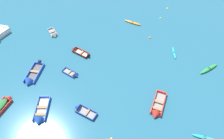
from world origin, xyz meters
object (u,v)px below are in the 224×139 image
Objects in this scene: mooring_buoy_central at (160,18)px; rowboat_red_outer_right at (3,104)px; rowboat_red_midfield_left at (157,110)px; mooring_buoy_between_boats_right at (167,9)px; mooring_buoy_trailing at (150,38)px; rowboat_blue_back_row_left at (40,116)px; kayak_turquoise_cluster_outer at (205,138)px; rowboat_grey_cluster_inner at (54,35)px; rowboat_maroon_center at (77,51)px; kayak_orange_outer_left at (133,22)px; rowboat_deep_blue_midfield_right at (81,110)px; rowboat_deep_blue_near_right at (74,75)px; rowboat_blue_near_left at (31,78)px; kayak_green_far_back at (209,69)px; kayak_turquoise_back_row_center at (174,53)px.

rowboat_red_outer_right is at bearing -150.69° from mooring_buoy_central.
rowboat_red_midfield_left is 25.66m from mooring_buoy_between_boats_right.
mooring_buoy_central is (4.10, 5.66, 0.00)m from mooring_buoy_trailing.
rowboat_red_midfield_left reaches higher than mooring_buoy_trailing.
kayak_turquoise_cluster_outer is (19.42, -6.46, -0.08)m from rowboat_blue_back_row_left.
mooring_buoy_trailing is at bearing -127.69° from mooring_buoy_between_boats_right.
mooring_buoy_between_boats_right is (23.97, 4.81, -0.15)m from rowboat_grey_cluster_inner.
rowboat_red_midfield_left is 10.01× the size of mooring_buoy_trailing.
rowboat_maroon_center is 7.46× the size of mooring_buoy_between_boats_right.
rowboat_deep_blue_midfield_right is (-11.64, -17.69, 0.01)m from kayak_orange_outer_left.
rowboat_blue_back_row_left is 33.41m from mooring_buoy_between_boats_right.
rowboat_red_outer_right is 25.75m from mooring_buoy_trailing.
kayak_orange_outer_left is at bearing 46.38° from rowboat_blue_back_row_left.
rowboat_blue_near_left reaches higher than rowboat_deep_blue_near_right.
mooring_buoy_central is (17.35, 6.88, -0.19)m from rowboat_maroon_center.
rowboat_red_outer_right is 5.15m from rowboat_blue_near_left.
rowboat_red_outer_right reaches higher than kayak_orange_outer_left.
kayak_green_far_back is at bearing -58.63° from kayak_orange_outer_left.
rowboat_red_outer_right is 20.46m from rowboat_red_midfield_left.
kayak_turquoise_back_row_center is at bearing 20.48° from rowboat_blue_back_row_left.
rowboat_red_outer_right reaches higher than mooring_buoy_central.
rowboat_red_midfield_left is (-6.58, -9.97, 0.08)m from kayak_turquoise_back_row_center.
rowboat_blue_near_left is (-23.23, -1.40, 0.09)m from kayak_turquoise_back_row_center.
rowboat_deep_blue_midfield_right reaches higher than kayak_turquoise_cluster_outer.
rowboat_blue_back_row_left is at bearing -159.52° from kayak_turquoise_back_row_center.
mooring_buoy_between_boats_right is at bearing 36.00° from rowboat_deep_blue_near_right.
rowboat_red_midfield_left is at bearing -27.23° from rowboat_blue_near_left.
rowboat_blue_back_row_left is at bearing -179.76° from rowboat_deep_blue_midfield_right.
rowboat_red_midfield_left is at bearing -123.42° from kayak_turquoise_back_row_center.
rowboat_grey_cluster_inner reaches higher than kayak_turquoise_cluster_outer.
rowboat_blue_near_left reaches higher than rowboat_grey_cluster_inner.
kayak_orange_outer_left reaches higher than kayak_turquoise_back_row_center.
kayak_green_far_back reaches higher than mooring_buoy_between_boats_right.
rowboat_blue_back_row_left is at bearing -115.91° from rowboat_maroon_center.
rowboat_grey_cluster_inner is 0.86× the size of kayak_green_far_back.
rowboat_maroon_center is (0.89, 5.20, 0.06)m from rowboat_deep_blue_near_right.
rowboat_maroon_center reaches higher than kayak_turquoise_cluster_outer.
mooring_buoy_between_boats_right is (20.37, 21.43, -0.18)m from rowboat_deep_blue_midfield_right.
rowboat_grey_cluster_inner is at bearing 125.75° from rowboat_red_midfield_left.
mooring_buoy_trailing is at bearing 75.33° from rowboat_red_midfield_left.
rowboat_deep_blue_midfield_right is (-9.75, 1.93, -0.03)m from rowboat_red_midfield_left.
rowboat_blue_near_left reaches higher than mooring_buoy_central.
rowboat_blue_near_left is at bearing 176.27° from rowboat_deep_blue_near_right.
rowboat_deep_blue_near_right is 19.47m from kayak_turquoise_cluster_outer.
mooring_buoy_between_boats_right is (20.94, 15.21, -0.12)m from rowboat_deep_blue_near_right.
rowboat_blue_back_row_left reaches higher than rowboat_red_outer_right.
rowboat_deep_blue_midfield_right reaches higher than rowboat_grey_cluster_inner.
rowboat_blue_back_row_left reaches higher than kayak_turquoise_cluster_outer.
rowboat_deep_blue_midfield_right is (0.57, -6.22, 0.05)m from rowboat_deep_blue_near_right.
rowboat_blue_back_row_left is 25.74m from kayak_green_far_back.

